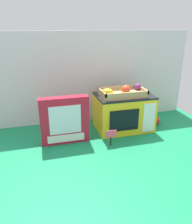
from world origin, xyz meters
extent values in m
plane|color=#147A4C|center=(0.00, 0.00, 0.00)|extent=(1.70, 1.70, 0.00)
cube|color=silver|center=(0.00, 0.30, 0.33)|extent=(1.61, 0.03, 0.66)
cube|color=yellow|center=(0.22, 0.06, 0.12)|extent=(0.38, 0.26, 0.24)
cube|color=black|center=(0.22, 0.06, 0.24)|extent=(0.38, 0.26, 0.01)
cube|color=black|center=(0.17, -0.07, 0.12)|extent=(0.20, 0.01, 0.14)
cube|color=white|center=(0.35, -0.07, 0.12)|extent=(0.08, 0.01, 0.20)
cube|color=tan|center=(0.20, 0.04, 0.26)|extent=(0.30, 0.18, 0.02)
cube|color=tan|center=(0.20, -0.04, 0.28)|extent=(0.30, 0.01, 0.02)
cube|color=tan|center=(0.20, 0.12, 0.28)|extent=(0.30, 0.01, 0.02)
cube|color=tan|center=(0.05, 0.04, 0.28)|extent=(0.01, 0.18, 0.02)
cube|color=tan|center=(0.34, 0.04, 0.28)|extent=(0.01, 0.18, 0.02)
ellipsoid|color=yellow|center=(0.08, 0.01, 0.29)|extent=(0.08, 0.06, 0.04)
sphere|color=#72287F|center=(0.32, 0.08, 0.29)|extent=(0.04, 0.04, 0.04)
sphere|color=#E04228|center=(0.20, 0.01, 0.30)|extent=(0.06, 0.06, 0.06)
cube|color=#B2192D|center=(-0.21, -0.04, 0.15)|extent=(0.30, 0.06, 0.30)
cube|color=silver|center=(-0.21, -0.07, 0.16)|extent=(0.19, 0.00, 0.18)
cube|color=white|center=(-0.21, -0.07, 0.04)|extent=(0.23, 0.00, 0.05)
cylinder|color=black|center=(0.05, -0.15, 0.03)|extent=(0.01, 0.01, 0.06)
cube|color=#F44C6B|center=(0.05, -0.15, 0.08)|extent=(0.07, 0.00, 0.05)
sphere|color=red|center=(0.47, 0.05, 0.03)|extent=(0.06, 0.06, 0.06)
camera|label=1|loc=(-0.36, -1.32, 0.70)|focal=36.31mm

